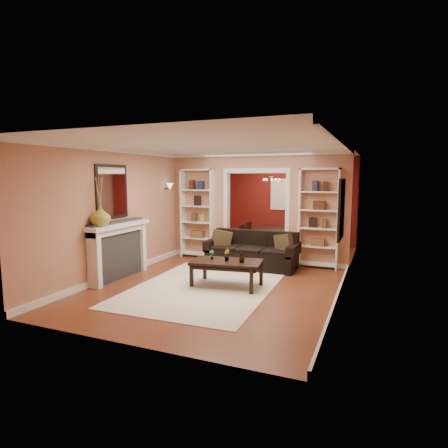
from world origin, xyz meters
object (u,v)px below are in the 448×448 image
at_px(coffee_table, 227,274).
at_px(bookshelf_left, 198,213).
at_px(sofa, 252,250).
at_px(bookshelf_right, 319,219).
at_px(dining_table, 270,240).
at_px(fireplace, 120,251).

height_order(coffee_table, bookshelf_left, bookshelf_left).
bearing_deg(sofa, bookshelf_left, 161.00).
distance_m(sofa, bookshelf_right, 1.70).
distance_m(coffee_table, bookshelf_right, 2.76).
height_order(bookshelf_right, dining_table, bookshelf_right).
xyz_separation_m(sofa, fireplace, (-2.22, -1.95, 0.16)).
height_order(bookshelf_left, bookshelf_right, same).
distance_m(sofa, bookshelf_left, 1.93).
xyz_separation_m(fireplace, dining_table, (2.07, 4.11, -0.27)).
relative_size(coffee_table, bookshelf_left, 0.58).
relative_size(sofa, bookshelf_right, 0.93).
bearing_deg(fireplace, dining_table, 63.25).
xyz_separation_m(sofa, coffee_table, (0.03, -1.63, -0.16)).
bearing_deg(coffee_table, sofa, 82.42).
xyz_separation_m(bookshelf_left, dining_table, (1.53, 1.58, -0.84)).
relative_size(coffee_table, fireplace, 0.78).
height_order(sofa, bookshelf_right, bookshelf_right).
bearing_deg(coffee_table, fireplace, 179.53).
bearing_deg(dining_table, sofa, -176.00).
relative_size(sofa, fireplace, 1.25).
relative_size(coffee_table, bookshelf_right, 0.58).
distance_m(bookshelf_left, fireplace, 2.65).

